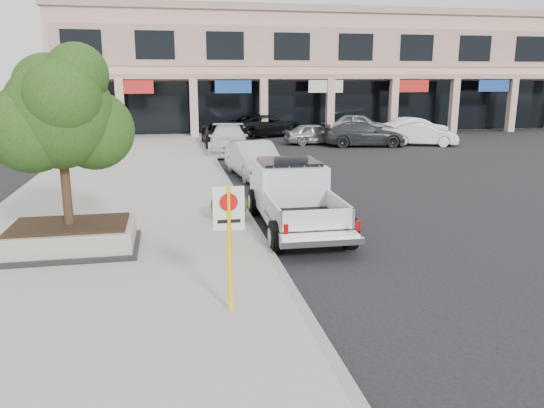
{
  "coord_description": "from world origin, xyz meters",
  "views": [
    {
      "loc": [
        -3.84,
        -11.18,
        4.28
      ],
      "look_at": [
        -1.37,
        1.5,
        1.17
      ],
      "focal_mm": 35.0,
      "sensor_mm": 36.0,
      "label": 1
    }
  ],
  "objects": [
    {
      "name": "ground",
      "position": [
        0.0,
        0.0,
        0.0
      ],
      "size": [
        120.0,
        120.0,
        0.0
      ],
      "primitive_type": "plane",
      "color": "black",
      "rests_on": "ground"
    },
    {
      "name": "curb_car_b",
      "position": [
        -0.23,
        11.42,
        0.77
      ],
      "size": [
        2.14,
        4.83,
        1.54
      ],
      "primitive_type": "imported",
      "rotation": [
        0.0,
        0.0,
        0.11
      ],
      "color": "#ADB0B5",
      "rests_on": "ground"
    },
    {
      "name": "curb_car_a",
      "position": [
        -0.07,
        5.65,
        0.7
      ],
      "size": [
        2.16,
        4.28,
        1.4
      ],
      "primitive_type": "imported",
      "rotation": [
        0.0,
        0.0,
        0.13
      ],
      "color": "#313336",
      "rests_on": "ground"
    },
    {
      "name": "planter",
      "position": [
        -6.29,
        1.85,
        0.48
      ],
      "size": [
        3.2,
        2.2,
        0.68
      ],
      "color": "black",
      "rests_on": "sidewalk"
    },
    {
      "name": "pickup_truck",
      "position": [
        -0.35,
        3.09,
        0.93
      ],
      "size": [
        2.3,
        5.94,
        1.86
      ],
      "primitive_type": null,
      "rotation": [
        0.0,
        0.0,
        -0.02
      ],
      "color": "silver",
      "rests_on": "ground"
    },
    {
      "name": "lot_car_d",
      "position": [
        3.16,
        27.26,
        0.81
      ],
      "size": [
        6.42,
        4.68,
        1.62
      ],
      "primitive_type": "imported",
      "rotation": [
        0.0,
        0.0,
        1.95
      ],
      "color": "black",
      "rests_on": "ground"
    },
    {
      "name": "curb_car_d",
      "position": [
        -0.43,
        21.78,
        0.77
      ],
      "size": [
        2.58,
        5.54,
        1.54
      ],
      "primitive_type": "imported",
      "rotation": [
        0.0,
        0.0,
        0.01
      ],
      "color": "black",
      "rests_on": "ground"
    },
    {
      "name": "curb_car_c",
      "position": [
        -0.51,
        18.89,
        0.79
      ],
      "size": [
        2.78,
        5.62,
        1.57
      ],
      "primitive_type": "imported",
      "rotation": [
        0.0,
        0.0,
        -0.11
      ],
      "color": "silver",
      "rests_on": "ground"
    },
    {
      "name": "strip_mall",
      "position": [
        8.0,
        33.93,
        4.75
      ],
      "size": [
        40.55,
        12.43,
        9.5
      ],
      "color": "#CFA492",
      "rests_on": "ground"
    },
    {
      "name": "planter_tree",
      "position": [
        -6.15,
        2.0,
        3.41
      ],
      "size": [
        2.9,
        2.55,
        4.0
      ],
      "color": "#332113",
      "rests_on": "planter"
    },
    {
      "name": "hedge",
      "position": [
        -2.18,
        3.94,
        0.62
      ],
      "size": [
        1.1,
        0.99,
        0.93
      ],
      "primitive_type": "ellipsoid",
      "color": "#1C4914",
      "rests_on": "sidewalk"
    },
    {
      "name": "sidewalk",
      "position": [
        -5.5,
        6.0,
        0.07
      ],
      "size": [
        8.0,
        52.0,
        0.15
      ],
      "primitive_type": "cube",
      "color": "gray",
      "rests_on": "ground"
    },
    {
      "name": "lot_car_f",
      "position": [
        13.37,
        23.89,
        0.74
      ],
      "size": [
        4.59,
        1.85,
        1.48
      ],
      "primitive_type": "imported",
      "rotation": [
        0.0,
        0.0,
        1.63
      ],
      "color": "white",
      "rests_on": "ground"
    },
    {
      "name": "curb",
      "position": [
        -1.55,
        6.0,
        0.07
      ],
      "size": [
        0.2,
        52.0,
        0.15
      ],
      "primitive_type": "cube",
      "color": "gray",
      "rests_on": "ground"
    },
    {
      "name": "lot_car_e",
      "position": [
        10.27,
        26.84,
        0.81
      ],
      "size": [
        5.1,
        3.55,
        1.61
      ],
      "primitive_type": "imported",
      "rotation": [
        0.0,
        0.0,
        1.18
      ],
      "color": "#9A9BA1",
      "rests_on": "ground"
    },
    {
      "name": "lot_car_a",
      "position": [
        5.52,
        22.11,
        0.68
      ],
      "size": [
        4.06,
        1.76,
        1.37
      ],
      "primitive_type": "imported",
      "rotation": [
        0.0,
        0.0,
        1.61
      ],
      "color": "#93969A",
      "rests_on": "ground"
    },
    {
      "name": "lot_car_c",
      "position": [
        8.26,
        20.56,
        0.75
      ],
      "size": [
        5.48,
        2.93,
        1.51
      ],
      "primitive_type": "imported",
      "rotation": [
        0.0,
        0.0,
        1.41
      ],
      "color": "#282A2D",
      "rests_on": "ground"
    },
    {
      "name": "no_parking_sign",
      "position": [
        -2.87,
        -2.28,
        1.63
      ],
      "size": [
        0.55,
        0.09,
        2.3
      ],
      "color": "yellow",
      "rests_on": "sidewalk"
    },
    {
      "name": "lot_car_b",
      "position": [
        12.08,
        20.19,
        0.7
      ],
      "size": [
        4.52,
        2.98,
        1.41
      ],
      "primitive_type": "imported",
      "rotation": [
        0.0,
        0.0,
        1.19
      ],
      "color": "white",
      "rests_on": "ground"
    }
  ]
}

